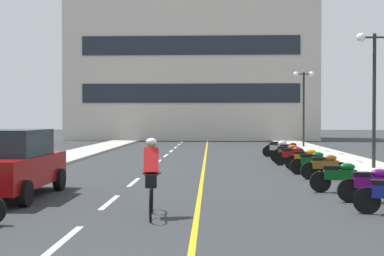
# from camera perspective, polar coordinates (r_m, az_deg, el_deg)

# --- Properties ---
(ground_plane) EXTENTS (140.00, 140.00, 0.00)m
(ground_plane) POSITION_cam_1_polar(r_m,az_deg,el_deg) (23.82, 0.78, -4.01)
(ground_plane) COLOR #2D3033
(curb_left) EXTENTS (2.40, 72.00, 0.12)m
(curb_left) POSITION_cam_1_polar(r_m,az_deg,el_deg) (27.90, -14.04, -3.17)
(curb_left) COLOR #B7B2A8
(curb_left) RESTS_ON ground
(curb_right) EXTENTS (2.40, 72.00, 0.12)m
(curb_right) POSITION_cam_1_polar(r_m,az_deg,el_deg) (27.61, 16.07, -3.22)
(curb_right) COLOR #B7B2A8
(curb_right) RESTS_ON ground
(lane_dash_1) EXTENTS (0.14, 2.20, 0.01)m
(lane_dash_1) POSITION_cam_1_polar(r_m,az_deg,el_deg) (9.33, -14.14, -12.06)
(lane_dash_1) COLOR silver
(lane_dash_1) RESTS_ON ground
(lane_dash_2) EXTENTS (0.14, 2.20, 0.01)m
(lane_dash_2) POSITION_cam_1_polar(r_m,az_deg,el_deg) (13.15, -9.20, -8.19)
(lane_dash_2) COLOR silver
(lane_dash_2) RESTS_ON ground
(lane_dash_3) EXTENTS (0.14, 2.20, 0.01)m
(lane_dash_3) POSITION_cam_1_polar(r_m,az_deg,el_deg) (17.05, -6.55, -6.05)
(lane_dash_3) COLOR silver
(lane_dash_3) RESTS_ON ground
(lane_dash_4) EXTENTS (0.14, 2.20, 0.01)m
(lane_dash_4) POSITION_cam_1_polar(r_m,az_deg,el_deg) (20.99, -4.90, -4.70)
(lane_dash_4) COLOR silver
(lane_dash_4) RESTS_ON ground
(lane_dash_5) EXTENTS (0.14, 2.20, 0.01)m
(lane_dash_5) POSITION_cam_1_polar(r_m,az_deg,el_deg) (24.94, -3.77, -3.77)
(lane_dash_5) COLOR silver
(lane_dash_5) RESTS_ON ground
(lane_dash_6) EXTENTS (0.14, 2.20, 0.01)m
(lane_dash_6) POSITION_cam_1_polar(r_m,az_deg,el_deg) (28.91, -2.96, -3.10)
(lane_dash_6) COLOR silver
(lane_dash_6) RESTS_ON ground
(lane_dash_7) EXTENTS (0.14, 2.20, 0.01)m
(lane_dash_7) POSITION_cam_1_polar(r_m,az_deg,el_deg) (32.89, -2.34, -2.59)
(lane_dash_7) COLOR silver
(lane_dash_7) RESTS_ON ground
(lane_dash_8) EXTENTS (0.14, 2.20, 0.01)m
(lane_dash_8) POSITION_cam_1_polar(r_m,az_deg,el_deg) (36.87, -1.86, -2.19)
(lane_dash_8) COLOR silver
(lane_dash_8) RESTS_ON ground
(lane_dash_9) EXTENTS (0.14, 2.20, 0.01)m
(lane_dash_9) POSITION_cam_1_polar(r_m,az_deg,el_deg) (40.86, -1.47, -1.87)
(lane_dash_9) COLOR silver
(lane_dash_9) RESTS_ON ground
(lane_dash_10) EXTENTS (0.14, 2.20, 0.01)m
(lane_dash_10) POSITION_cam_1_polar(r_m,az_deg,el_deg) (44.84, -1.15, -1.60)
(lane_dash_10) COLOR silver
(lane_dash_10) RESTS_ON ground
(lane_dash_11) EXTENTS (0.14, 2.20, 0.01)m
(lane_dash_11) POSITION_cam_1_polar(r_m,az_deg,el_deg) (48.83, -0.88, -1.38)
(lane_dash_11) COLOR silver
(lane_dash_11) RESTS_ON ground
(centre_line_yellow) EXTENTS (0.12, 66.00, 0.01)m
(centre_line_yellow) POSITION_cam_1_polar(r_m,az_deg,el_deg) (26.81, 1.47, -3.43)
(centre_line_yellow) COLOR gold
(centre_line_yellow) RESTS_ON ground
(office_building) EXTENTS (24.34, 9.75, 14.92)m
(office_building) POSITION_cam_1_polar(r_m,az_deg,el_deg) (52.84, 0.04, 6.90)
(office_building) COLOR beige
(office_building) RESTS_ON ground
(street_lamp_mid) EXTENTS (1.46, 0.36, 5.44)m
(street_lamp_mid) POSITION_cam_1_polar(r_m,az_deg,el_deg) (21.89, 19.76, 6.14)
(street_lamp_mid) COLOR black
(street_lamp_mid) RESTS_ON curb_right
(street_lamp_far) EXTENTS (1.46, 0.36, 5.32)m
(street_lamp_far) POSITION_cam_1_polar(r_m,az_deg,el_deg) (37.10, 12.41, 3.97)
(street_lamp_far) COLOR black
(street_lamp_far) RESTS_ON curb_right
(parked_car_near) EXTENTS (1.92, 4.20, 1.82)m
(parked_car_near) POSITION_cam_1_polar(r_m,az_deg,el_deg) (14.45, -19.48, -3.75)
(parked_car_near) COLOR black
(parked_car_near) RESTS_ON ground
(motorcycle_4) EXTENTS (1.70, 0.60, 0.92)m
(motorcycle_4) POSITION_cam_1_polar(r_m,az_deg,el_deg) (13.61, 19.52, -5.92)
(motorcycle_4) COLOR black
(motorcycle_4) RESTS_ON ground
(motorcycle_5) EXTENTS (1.70, 0.60, 0.92)m
(motorcycle_5) POSITION_cam_1_polar(r_m,az_deg,el_deg) (15.13, 16.29, -5.20)
(motorcycle_5) COLOR black
(motorcycle_5) RESTS_ON ground
(motorcycle_6) EXTENTS (1.70, 0.60, 0.92)m
(motorcycle_6) POSITION_cam_1_polar(r_m,az_deg,el_deg) (18.27, 14.69, -4.11)
(motorcycle_6) COLOR black
(motorcycle_6) RESTS_ON ground
(motorcycle_7) EXTENTS (1.70, 0.60, 0.92)m
(motorcycle_7) POSITION_cam_1_polar(r_m,az_deg,el_deg) (19.73, 13.37, -3.73)
(motorcycle_7) COLOR black
(motorcycle_7) RESTS_ON ground
(motorcycle_8) EXTENTS (1.70, 0.60, 0.92)m
(motorcycle_8) POSITION_cam_1_polar(r_m,az_deg,el_deg) (21.29, 12.66, -3.37)
(motorcycle_8) COLOR black
(motorcycle_8) RESTS_ON ground
(motorcycle_9) EXTENTS (1.64, 0.79, 0.92)m
(motorcycle_9) POSITION_cam_1_polar(r_m,az_deg,el_deg) (23.03, 11.24, -3.03)
(motorcycle_9) COLOR black
(motorcycle_9) RESTS_ON ground
(motorcycle_10) EXTENTS (1.66, 0.74, 0.92)m
(motorcycle_10) POSITION_cam_1_polar(r_m,az_deg,el_deg) (24.72, 10.73, -2.74)
(motorcycle_10) COLOR black
(motorcycle_10) RESTS_ON ground
(motorcycle_11) EXTENTS (1.64, 0.79, 0.92)m
(motorcycle_11) POSITION_cam_1_polar(r_m,az_deg,el_deg) (26.76, 10.88, -2.45)
(motorcycle_11) COLOR black
(motorcycle_11) RESTS_ON ground
(motorcycle_12) EXTENTS (1.69, 0.63, 0.92)m
(motorcycle_12) POSITION_cam_1_polar(r_m,az_deg,el_deg) (28.15, 9.65, -2.27)
(motorcycle_12) COLOR black
(motorcycle_12) RESTS_ON ground
(motorcycle_13) EXTENTS (1.70, 0.60, 0.92)m
(motorcycle_13) POSITION_cam_1_polar(r_m,az_deg,el_deg) (29.71, 9.78, -2.10)
(motorcycle_13) COLOR black
(motorcycle_13) RESTS_ON ground
(cyclist_rider) EXTENTS (0.42, 1.77, 1.71)m
(cyclist_rider) POSITION_cam_1_polar(r_m,az_deg,el_deg) (11.06, -4.59, -5.32)
(cyclist_rider) COLOR black
(cyclist_rider) RESTS_ON ground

